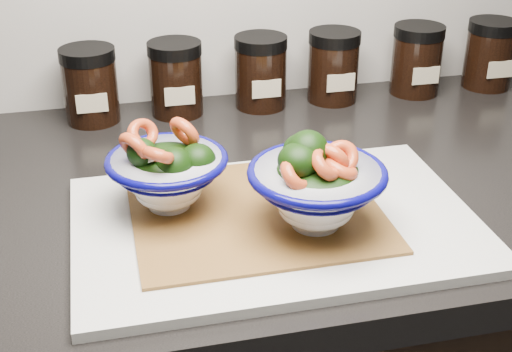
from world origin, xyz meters
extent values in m
cube|color=black|center=(0.00, 1.45, 0.88)|extent=(3.50, 0.60, 0.04)
cube|color=beige|center=(-0.08, 1.33, 0.91)|extent=(0.45, 0.30, 0.01)
cube|color=#A76C32|center=(-0.10, 1.35, 0.91)|extent=(0.28, 0.24, 0.00)
cylinder|color=white|center=(-0.19, 1.38, 0.92)|extent=(0.05, 0.05, 0.01)
ellipsoid|color=white|center=(-0.19, 1.38, 0.94)|extent=(0.08, 0.08, 0.03)
torus|color=#070559|center=(-0.19, 1.38, 0.97)|extent=(0.14, 0.14, 0.01)
torus|color=#070559|center=(-0.19, 1.38, 0.96)|extent=(0.11, 0.11, 0.00)
ellipsoid|color=black|center=(-0.19, 1.38, 0.96)|extent=(0.10, 0.10, 0.05)
ellipsoid|color=black|center=(-0.16, 1.37, 0.97)|extent=(0.04, 0.04, 0.04)
cylinder|color=#477233|center=(-0.16, 1.37, 0.96)|extent=(0.01, 0.01, 0.03)
ellipsoid|color=black|center=(-0.18, 1.36, 0.98)|extent=(0.04, 0.04, 0.05)
cylinder|color=#477233|center=(-0.18, 1.36, 0.96)|extent=(0.02, 0.01, 0.03)
ellipsoid|color=black|center=(-0.22, 1.37, 0.99)|extent=(0.03, 0.03, 0.03)
cylinder|color=#477233|center=(-0.22, 1.37, 0.98)|extent=(0.01, 0.01, 0.02)
torus|color=#CE4C26|center=(-0.21, 1.40, 1.00)|extent=(0.05, 0.05, 0.04)
torus|color=#CE4C26|center=(-0.20, 1.35, 1.00)|extent=(0.05, 0.05, 0.04)
torus|color=#CE4C26|center=(-0.17, 1.40, 1.00)|extent=(0.04, 0.06, 0.06)
torus|color=#CE4C26|center=(-0.22, 1.37, 1.00)|extent=(0.04, 0.06, 0.05)
cylinder|color=#CCBC8E|center=(-0.18, 1.37, 0.98)|extent=(0.02, 0.02, 0.01)
cylinder|color=#CCBC8E|center=(-0.21, 1.36, 0.99)|extent=(0.02, 0.02, 0.01)
cylinder|color=white|center=(-0.04, 1.30, 0.92)|extent=(0.05, 0.05, 0.01)
ellipsoid|color=white|center=(-0.04, 1.30, 0.94)|extent=(0.08, 0.08, 0.04)
torus|color=#070559|center=(-0.04, 1.30, 0.98)|extent=(0.15, 0.15, 0.01)
torus|color=#070559|center=(-0.04, 1.30, 0.96)|extent=(0.12, 0.12, 0.00)
ellipsoid|color=black|center=(-0.04, 1.30, 0.97)|extent=(0.11, 0.11, 0.05)
ellipsoid|color=black|center=(-0.05, 1.31, 1.00)|extent=(0.05, 0.05, 0.05)
cylinder|color=#477233|center=(-0.05, 1.31, 0.99)|extent=(0.01, 0.01, 0.03)
ellipsoid|color=black|center=(-0.05, 1.32, 1.00)|extent=(0.04, 0.04, 0.04)
cylinder|color=#477233|center=(-0.05, 1.32, 0.98)|extent=(0.01, 0.01, 0.03)
ellipsoid|color=black|center=(-0.06, 1.30, 1.00)|extent=(0.04, 0.04, 0.04)
cylinder|color=#477233|center=(-0.06, 1.30, 0.98)|extent=(0.02, 0.01, 0.03)
torus|color=#CE4C26|center=(-0.07, 1.28, 0.99)|extent=(0.05, 0.05, 0.05)
torus|color=#CE4C26|center=(-0.02, 1.30, 1.00)|extent=(0.06, 0.05, 0.05)
torus|color=#CE4C26|center=(-0.02, 1.29, 0.99)|extent=(0.06, 0.06, 0.03)
torus|color=#CE4C26|center=(-0.03, 1.30, 1.00)|extent=(0.05, 0.05, 0.05)
torus|color=#CE4C26|center=(-0.04, 1.28, 1.00)|extent=(0.05, 0.05, 0.05)
cylinder|color=#CCBC8E|center=(-0.07, 1.30, 0.99)|extent=(0.02, 0.02, 0.01)
cylinder|color=#CCBC8E|center=(-0.05, 1.30, 0.99)|extent=(0.02, 0.02, 0.01)
cylinder|color=black|center=(-0.27, 1.69, 0.95)|extent=(0.08, 0.08, 0.09)
cylinder|color=black|center=(-0.27, 1.69, 1.00)|extent=(0.08, 0.08, 0.02)
cube|color=#C6B793|center=(-0.27, 1.65, 0.94)|extent=(0.05, 0.00, 0.03)
cylinder|color=black|center=(-0.14, 1.69, 0.95)|extent=(0.08, 0.08, 0.09)
cylinder|color=black|center=(-0.14, 1.69, 1.00)|extent=(0.08, 0.08, 0.02)
cube|color=#C6B793|center=(-0.14, 1.65, 0.94)|extent=(0.04, 0.00, 0.03)
cylinder|color=black|center=(-0.01, 1.69, 0.95)|extent=(0.08, 0.08, 0.09)
cylinder|color=black|center=(-0.01, 1.69, 1.00)|extent=(0.08, 0.08, 0.02)
cube|color=#C6B793|center=(-0.01, 1.65, 0.94)|extent=(0.04, 0.00, 0.03)
cylinder|color=black|center=(0.11, 1.69, 0.95)|extent=(0.08, 0.08, 0.09)
cylinder|color=black|center=(0.11, 1.69, 1.00)|extent=(0.08, 0.08, 0.02)
cube|color=#C6B793|center=(0.11, 1.65, 0.94)|extent=(0.05, 0.00, 0.03)
cylinder|color=black|center=(0.25, 1.69, 0.95)|extent=(0.08, 0.08, 0.09)
cylinder|color=black|center=(0.25, 1.69, 1.00)|extent=(0.08, 0.08, 0.02)
cube|color=#C6B793|center=(0.25, 1.65, 0.94)|extent=(0.05, 0.00, 0.03)
cylinder|color=black|center=(0.39, 1.69, 0.95)|extent=(0.08, 0.08, 0.09)
cylinder|color=black|center=(0.39, 1.69, 1.00)|extent=(0.08, 0.08, 0.02)
cube|color=#C6B793|center=(0.39, 1.65, 0.94)|extent=(0.05, 0.00, 0.03)
camera|label=1|loc=(-0.25, 0.66, 1.33)|focal=50.00mm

